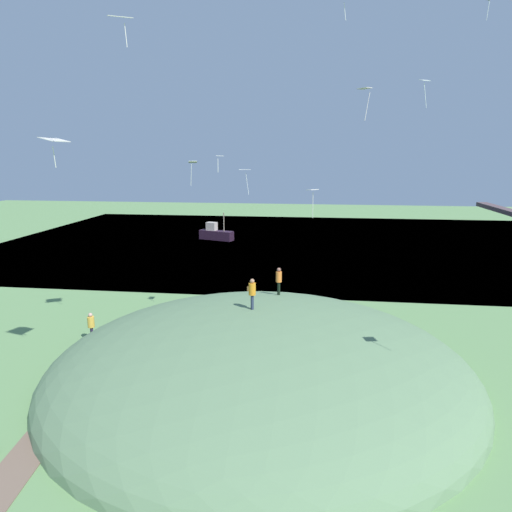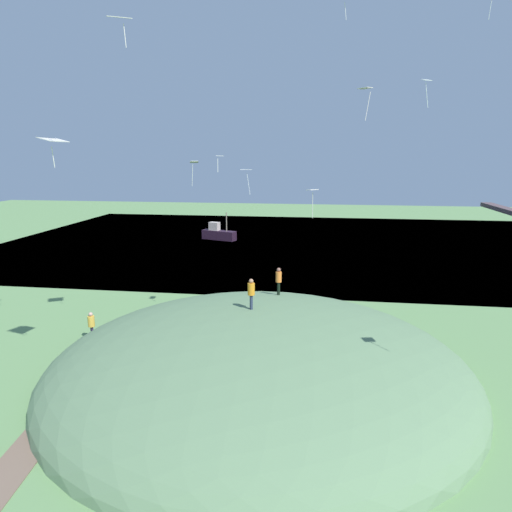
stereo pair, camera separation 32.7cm
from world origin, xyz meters
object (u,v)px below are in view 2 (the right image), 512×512
object	(u,v)px
kite_14	(427,83)
kite_3	(312,193)
kite_8	(246,171)
boat_on_lake	(218,234)
person_watching_kites	(91,322)
kite_5	(365,91)
kite_15	(53,140)
kite_9	(194,164)
mooring_post	(249,292)
person_on_hilltop	(251,290)
person_walking_path	(279,278)
kite_6	(119,18)
kite_2	(220,157)

from	to	relation	value
kite_14	kite_3	bearing A→B (deg)	-42.40
kite_8	kite_14	world-z (taller)	kite_14
boat_on_lake	person_watching_kites	world-z (taller)	boat_on_lake
kite_5	kite_15	world-z (taller)	kite_5
kite_3	kite_5	distance (m)	7.97
kite_9	mooring_post	size ratio (longest dim) A/B	2.12
kite_3	kite_15	bearing A→B (deg)	-54.63
boat_on_lake	mooring_post	bearing A→B (deg)	127.08
person_on_hilltop	mooring_post	bearing A→B (deg)	-14.31
kite_14	kite_5	bearing A→B (deg)	-43.58
kite_8	kite_14	bearing A→B (deg)	81.94
person_on_hilltop	person_walking_path	bearing A→B (deg)	-39.67
person_watching_kites	kite_14	xyz separation A→B (m)	(-10.83, 21.89, 15.71)
person_walking_path	mooring_post	world-z (taller)	person_walking_path
person_watching_kites	mooring_post	size ratio (longest dim) A/B	1.85
boat_on_lake	kite_3	bearing A→B (deg)	130.83
kite_3	kite_5	bearing A→B (deg)	139.30
boat_on_lake	person_watching_kites	size ratio (longest dim) A/B	2.85
person_walking_path	kite_6	distance (m)	17.15
person_walking_path	kite_9	size ratio (longest dim) A/B	0.89
kite_6	kite_14	world-z (taller)	kite_6
kite_3	kite_5	world-z (taller)	kite_5
kite_14	person_walking_path	bearing A→B (deg)	-51.82
boat_on_lake	kite_6	bearing A→B (deg)	115.32
boat_on_lake	kite_8	world-z (taller)	kite_8
kite_15	person_on_hilltop	bearing A→B (deg)	120.17
kite_8	kite_9	xyz separation A→B (m)	(0.91, -4.34, 0.56)
boat_on_lake	kite_2	world-z (taller)	kite_2
person_watching_kites	kite_15	bearing A→B (deg)	155.94
kite_6	kite_9	world-z (taller)	kite_6
person_walking_path	boat_on_lake	bearing A→B (deg)	-11.03
kite_3	kite_14	size ratio (longest dim) A/B	0.89
person_on_hilltop	kite_9	world-z (taller)	kite_9
person_on_hilltop	kite_3	bearing A→B (deg)	-67.82
kite_2	kite_14	xyz separation A→B (m)	(-8.42, 13.79, 5.31)
kite_5	kite_9	bearing A→B (deg)	-114.81
person_walking_path	kite_5	distance (m)	13.35
kite_2	kite_15	world-z (taller)	kite_15
person_on_hilltop	kite_2	bearing A→B (deg)	10.09
kite_8	kite_2	bearing A→B (deg)	-0.13
kite_3	kite_6	bearing A→B (deg)	-61.70
kite_2	kite_14	size ratio (longest dim) A/B	0.50
kite_6	kite_8	size ratio (longest dim) A/B	0.70
kite_2	kite_6	distance (m)	9.24
person_watching_kites	kite_15	distance (m)	12.94
kite_5	kite_15	xyz separation A→B (m)	(11.87, -14.70, -3.43)
person_walking_path	mooring_post	bearing A→B (deg)	-6.99
kite_6	kite_15	size ratio (longest dim) A/B	1.12
kite_2	kite_14	bearing A→B (deg)	121.40
person_on_hilltop	kite_2	xyz separation A→B (m)	(-3.74, -2.52, 7.39)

